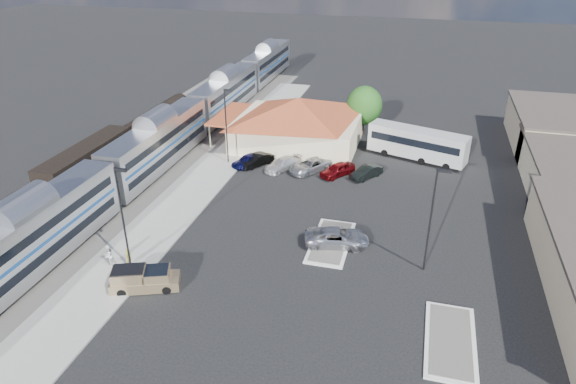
% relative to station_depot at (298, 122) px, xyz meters
% --- Properties ---
extents(ground, '(280.00, 280.00, 0.00)m').
position_rel_station_depot_xyz_m(ground, '(4.56, -24.00, -3.13)').
color(ground, black).
rests_on(ground, ground).
extents(railbed, '(16.00, 100.00, 0.12)m').
position_rel_station_depot_xyz_m(railbed, '(-16.44, -16.00, -3.07)').
color(railbed, '#4C4944').
rests_on(railbed, ground).
extents(platform, '(5.50, 92.00, 0.18)m').
position_rel_station_depot_xyz_m(platform, '(-7.44, -18.00, -3.04)').
color(platform, gray).
rests_on(platform, ground).
extents(passenger_train, '(3.00, 104.00, 5.55)m').
position_rel_station_depot_xyz_m(passenger_train, '(-13.44, -11.34, -0.26)').
color(passenger_train, silver).
rests_on(passenger_train, ground).
extents(freight_cars, '(2.80, 46.00, 4.00)m').
position_rel_station_depot_xyz_m(freight_cars, '(-19.44, -16.31, -1.21)').
color(freight_cars, black).
rests_on(freight_cars, ground).
extents(station_depot, '(18.35, 12.24, 6.20)m').
position_rel_station_depot_xyz_m(station_depot, '(0.00, 0.00, 0.00)').
color(station_depot, beige).
rests_on(station_depot, ground).
extents(traffic_island_south, '(3.30, 7.50, 0.21)m').
position_rel_station_depot_xyz_m(traffic_island_south, '(8.56, -22.00, -3.03)').
color(traffic_island_south, silver).
rests_on(traffic_island_south, ground).
extents(traffic_island_north, '(3.30, 7.50, 0.21)m').
position_rel_station_depot_xyz_m(traffic_island_north, '(18.56, -32.00, -3.03)').
color(traffic_island_north, silver).
rests_on(traffic_island_north, ground).
extents(lamp_plat_s, '(1.08, 0.25, 9.00)m').
position_rel_station_depot_xyz_m(lamp_plat_s, '(-6.34, -30.00, 2.21)').
color(lamp_plat_s, black).
rests_on(lamp_plat_s, ground).
extents(lamp_plat_n, '(1.08, 0.25, 9.00)m').
position_rel_station_depot_xyz_m(lamp_plat_n, '(-6.34, -8.00, 2.21)').
color(lamp_plat_n, black).
rests_on(lamp_plat_n, ground).
extents(lamp_lot, '(1.08, 0.25, 9.00)m').
position_rel_station_depot_xyz_m(lamp_lot, '(16.66, -24.00, 2.21)').
color(lamp_lot, black).
rests_on(lamp_lot, ground).
extents(tree_depot, '(4.71, 4.71, 6.63)m').
position_rel_station_depot_xyz_m(tree_depot, '(7.56, 6.00, 0.89)').
color(tree_depot, '#382314').
rests_on(tree_depot, ground).
extents(pickup_truck, '(5.50, 3.63, 1.79)m').
position_rel_station_depot_xyz_m(pickup_truck, '(-3.94, -32.04, -2.28)').
color(pickup_truck, tan).
rests_on(pickup_truck, ground).
extents(suv, '(6.04, 3.71, 1.56)m').
position_rel_station_depot_xyz_m(suv, '(9.12, -22.21, -2.35)').
color(suv, '#AAACB3').
rests_on(suv, ground).
extents(coach_bus, '(11.91, 6.09, 3.76)m').
position_rel_station_depot_xyz_m(coach_bus, '(14.90, -0.94, -0.97)').
color(coach_bus, silver).
rests_on(coach_bus, ground).
extents(person_a, '(0.49, 0.64, 1.57)m').
position_rel_station_depot_xyz_m(person_a, '(-6.63, -29.85, -2.17)').
color(person_a, gold).
rests_on(person_a, platform).
extents(person_b, '(0.69, 0.89, 1.82)m').
position_rel_station_depot_xyz_m(person_b, '(-8.17, -30.23, -2.04)').
color(person_b, silver).
rests_on(person_b, platform).
extents(parked_car_a, '(3.63, 4.41, 1.42)m').
position_rel_station_depot_xyz_m(parked_car_a, '(-3.94, -8.02, -2.42)').
color(parked_car_a, '#0E1046').
rests_on(parked_car_a, ground).
extents(parked_car_b, '(3.57, 4.37, 1.40)m').
position_rel_station_depot_xyz_m(parked_car_b, '(-2.99, -7.72, -2.43)').
color(parked_car_b, black).
rests_on(parked_car_b, ground).
extents(parked_car_c, '(4.13, 5.06, 1.38)m').
position_rel_station_depot_xyz_m(parked_car_c, '(0.21, -8.02, -2.44)').
color(parked_car_c, silver).
rests_on(parked_car_c, ground).
extents(parked_car_d, '(4.93, 5.62, 1.44)m').
position_rel_station_depot_xyz_m(parked_car_d, '(3.41, -7.72, -2.41)').
color(parked_car_d, '#9A9EA3').
rests_on(parked_car_d, ground).
extents(parked_car_e, '(4.02, 4.52, 1.48)m').
position_rel_station_depot_xyz_m(parked_car_e, '(6.61, -8.02, -2.39)').
color(parked_car_e, maroon).
rests_on(parked_car_e, ground).
extents(parked_car_f, '(3.52, 4.14, 1.34)m').
position_rel_station_depot_xyz_m(parked_car_f, '(9.81, -7.72, -2.46)').
color(parked_car_f, black).
rests_on(parked_car_f, ground).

